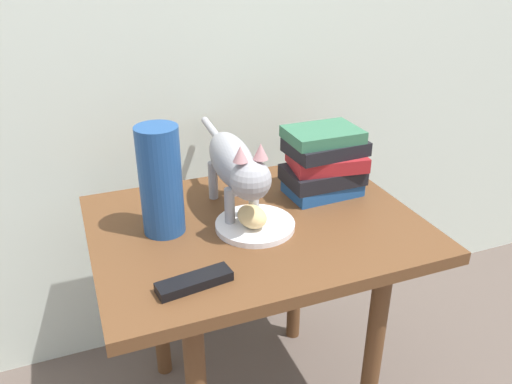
{
  "coord_description": "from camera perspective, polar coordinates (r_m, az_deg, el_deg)",
  "views": [
    {
      "loc": [
        -0.39,
        -0.99,
        1.21
      ],
      "look_at": [
        0.0,
        0.0,
        0.68
      ],
      "focal_mm": 35.96,
      "sensor_mm": 36.0,
      "label": 1
    }
  ],
  "objects": [
    {
      "name": "side_table",
      "position": [
        1.27,
        -0.0,
        -6.84
      ],
      "size": [
        0.77,
        0.59,
        0.6
      ],
      "color": "brown",
      "rests_on": "ground"
    },
    {
      "name": "tv_remote",
      "position": [
        1.02,
        -6.87,
        -9.88
      ],
      "size": [
        0.15,
        0.06,
        0.02
      ],
      "primitive_type": "cube",
      "rotation": [
        0.0,
        0.0,
        0.14
      ],
      "color": "black",
      "rests_on": "side_table"
    },
    {
      "name": "bread_roll",
      "position": [
        1.17,
        -0.44,
        -2.74
      ],
      "size": [
        0.08,
        0.09,
        0.05
      ],
      "primitive_type": "ellipsoid",
      "rotation": [
        0.0,
        0.0,
        1.83
      ],
      "color": "#E0BC7A",
      "rests_on": "plate"
    },
    {
      "name": "book_stack",
      "position": [
        1.34,
        7.58,
        3.38
      ],
      "size": [
        0.21,
        0.16,
        0.18
      ],
      "color": "#1E4C8C",
      "rests_on": "side_table"
    },
    {
      "name": "cat",
      "position": [
        1.2,
        -2.36,
        3.04
      ],
      "size": [
        0.11,
        0.48,
        0.23
      ],
      "color": "#99999E",
      "rests_on": "side_table"
    },
    {
      "name": "plate",
      "position": [
        1.2,
        -0.11,
        -3.69
      ],
      "size": [
        0.19,
        0.19,
        0.01
      ],
      "primitive_type": "cylinder",
      "color": "white",
      "rests_on": "side_table"
    },
    {
      "name": "green_vase",
      "position": [
        1.15,
        -10.56,
        1.21
      ],
      "size": [
        0.1,
        0.1,
        0.25
      ],
      "primitive_type": "cylinder",
      "color": "navy",
      "rests_on": "side_table"
    }
  ]
}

